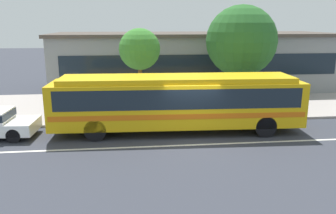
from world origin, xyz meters
TOP-DOWN VIEW (x-y plane):
  - ground_plane at (0.00, 0.00)m, footprint 120.00×120.00m
  - sidewalk_slab at (0.00, 6.52)m, footprint 60.00×8.00m
  - lane_stripe_center at (0.00, -0.80)m, footprint 56.00×0.16m
  - transit_bus at (-0.49, 1.17)m, footprint 11.93×2.95m
  - pedestrian_waiting_near_sign at (5.23, 2.93)m, footprint 0.34×0.34m
  - bus_stop_sign at (4.56, 2.87)m, footprint 0.12×0.44m
  - street_tree_near_stop at (-2.13, 5.73)m, footprint 2.44×2.44m
  - street_tree_mid_block at (4.09, 5.90)m, footprint 4.32×4.32m
  - station_building at (2.35, 12.28)m, footprint 21.67×7.67m

SIDE VIEW (x-z plane):
  - ground_plane at x=0.00m, z-range 0.00..0.00m
  - lane_stripe_center at x=0.00m, z-range 0.00..0.01m
  - sidewalk_slab at x=0.00m, z-range 0.00..0.12m
  - pedestrian_waiting_near_sign at x=5.23m, z-range 0.26..1.97m
  - transit_bus at x=-0.49m, z-range 0.23..2.96m
  - bus_stop_sign at x=4.56m, z-range 0.46..2.80m
  - station_building at x=2.35m, z-range 0.01..4.42m
  - street_tree_near_stop at x=-2.13m, z-range 1.26..6.03m
  - street_tree_mid_block at x=4.09m, z-range 1.02..7.17m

